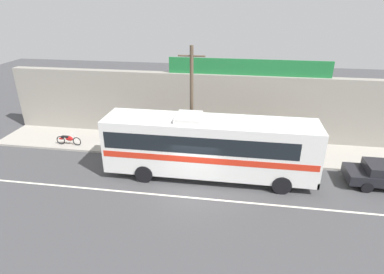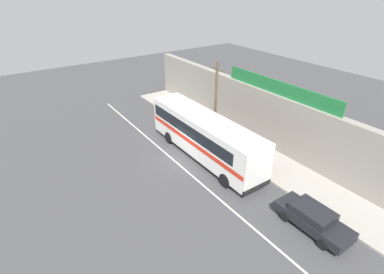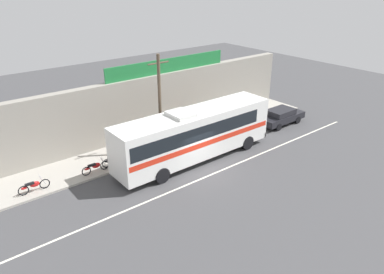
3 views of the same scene
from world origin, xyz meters
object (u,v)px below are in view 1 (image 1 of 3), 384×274
Objects in this scene: utility_pole at (192,103)px; pedestrian_near_shop at (282,143)px; intercity_bus at (208,144)px; motorcycle_green at (141,144)px; motorcycle_orange at (119,144)px; motorcycle_black at (68,139)px.

pedestrian_near_shop is at bearing 8.17° from utility_pole.
intercity_bus is 5.68m from motorcycle_green.
utility_pole reaches higher than motorcycle_orange.
intercity_bus is at bearing -20.54° from motorcycle_orange.
motorcycle_green is 0.97× the size of motorcycle_orange.
motorcycle_black is 1.10× the size of pedestrian_near_shop.
motorcycle_orange is at bearing -176.76° from pedestrian_near_shop.
intercity_bus is at bearing -13.80° from motorcycle_black.
intercity_bus is 7.15× the size of pedestrian_near_shop.
motorcycle_black is at bearing -179.56° from motorcycle_green.
motorcycle_orange is (-1.46, -0.17, 0.00)m from motorcycle_green.
motorcycle_black is at bearing 177.77° from utility_pole.
motorcycle_green is (-3.59, 0.39, -3.26)m from utility_pole.
intercity_bus reaches higher than pedestrian_near_shop.
motorcycle_orange is 10.88m from pedestrian_near_shop.
motorcycle_black is 14.70m from pedestrian_near_shop.
pedestrian_near_shop is (14.68, 0.49, 0.55)m from motorcycle_black.
utility_pole reaches higher than intercity_bus.
motorcycle_orange is 3.83m from motorcycle_black.
motorcycle_orange is at bearing 177.51° from utility_pole.
motorcycle_green and motorcycle_black have the same top height.
pedestrian_near_shop reaches higher than motorcycle_black.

